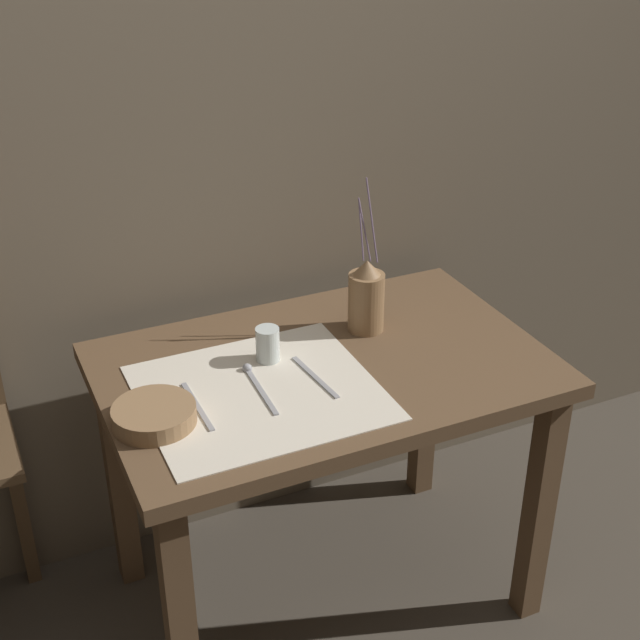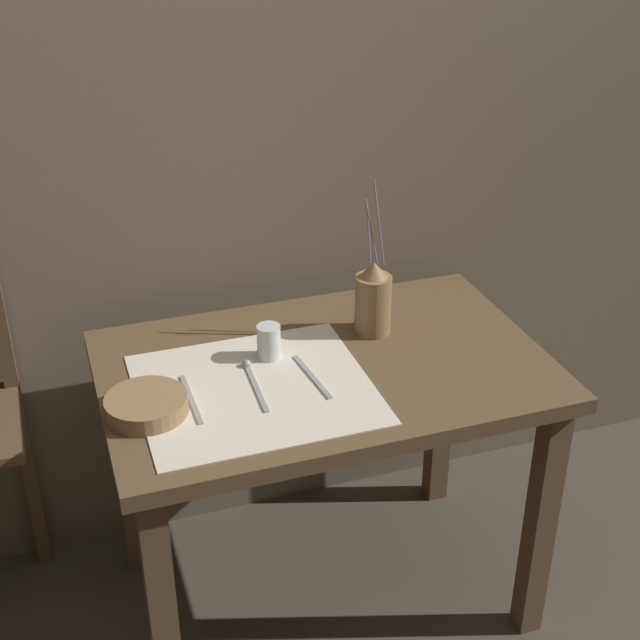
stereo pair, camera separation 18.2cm
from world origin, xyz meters
TOP-DOWN VIEW (x-y plane):
  - ground_plane at (0.00, 0.00)m, footprint 12.00×12.00m
  - stone_wall_back at (0.00, 0.45)m, footprint 7.00×0.06m
  - wooden_table at (0.00, 0.00)m, footprint 1.06×0.69m
  - linen_cloth at (-0.19, -0.06)m, footprint 0.53×0.48m
  - pitcher_with_flowers at (0.17, 0.11)m, footprint 0.09×0.09m
  - wooden_bowl at (-0.44, -0.08)m, footprint 0.18×0.18m
  - glass_tumbler_near at (-0.12, 0.07)m, footprint 0.06×0.06m
  - fork_outer at (-0.34, -0.06)m, footprint 0.01×0.20m
  - spoon_outer at (-0.18, -0.00)m, footprint 0.03×0.22m
  - fork_inner at (-0.05, -0.06)m, footprint 0.03×0.20m

SIDE VIEW (x-z plane):
  - ground_plane at x=0.00m, z-range 0.00..0.00m
  - wooden_table at x=0.00m, z-range 0.26..1.00m
  - linen_cloth at x=-0.19m, z-range 0.75..0.75m
  - fork_outer at x=-0.34m, z-range 0.75..0.75m
  - fork_inner at x=-0.05m, z-range 0.75..0.75m
  - spoon_outer at x=-0.18m, z-range 0.74..0.76m
  - wooden_bowl at x=-0.44m, z-range 0.75..0.79m
  - glass_tumbler_near at x=-0.12m, z-range 0.75..0.83m
  - pitcher_with_flowers at x=0.17m, z-range 0.63..1.04m
  - stone_wall_back at x=0.00m, z-range 0.00..2.40m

